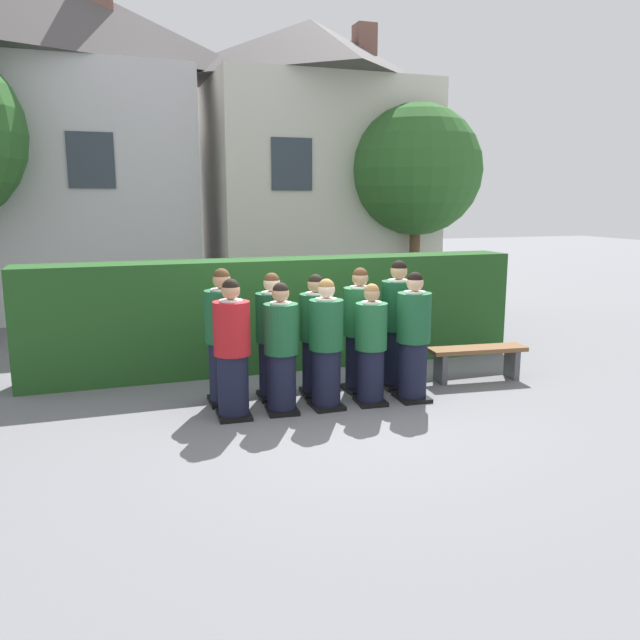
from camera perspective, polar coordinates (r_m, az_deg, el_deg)
ground_plane at (r=7.93m, az=0.64°, el=-7.82°), size 60.00×60.00×0.00m
student_in_red_blazer at (r=7.44m, az=-7.88°, el=-2.89°), size 0.43×0.49×1.64m
student_front_row_1 at (r=7.57m, az=-3.50°, el=-2.83°), size 0.41×0.48×1.58m
student_front_row_2 at (r=7.72m, az=0.57°, el=-2.45°), size 0.42×0.50×1.60m
student_front_row_3 at (r=7.91m, az=4.60°, el=-2.45°), size 0.40×0.46×1.52m
student_front_row_4 at (r=8.11m, az=8.39°, el=-1.76°), size 0.43×0.49×1.65m
student_rear_row_0 at (r=7.98m, az=-8.68°, el=-1.76°), size 0.44×0.49×1.71m
student_rear_row_1 at (r=8.11m, az=-4.28°, el=-1.73°), size 0.42×0.48×1.63m
student_rear_row_2 at (r=8.23m, az=-0.40°, el=-1.65°), size 0.41×0.49×1.60m
student_rear_row_3 at (r=8.41m, az=3.57°, el=-1.17°), size 0.43×0.48×1.66m
student_rear_row_4 at (r=8.62m, az=6.99°, el=-0.68°), size 0.45×0.53×1.74m
hedge at (r=9.63m, az=-3.45°, el=0.60°), size 7.47×0.70×1.66m
school_building_main at (r=15.54m, az=-26.72°, el=14.90°), size 8.35×3.27×7.69m
school_building_annex at (r=16.43m, az=-0.81°, el=14.11°), size 5.46×4.68×6.82m
oak_tree_right at (r=14.76m, az=8.69°, el=13.16°), size 2.91×2.91×4.64m
wooden_bench at (r=9.25m, az=13.93°, el=-3.17°), size 1.43×0.50×0.48m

